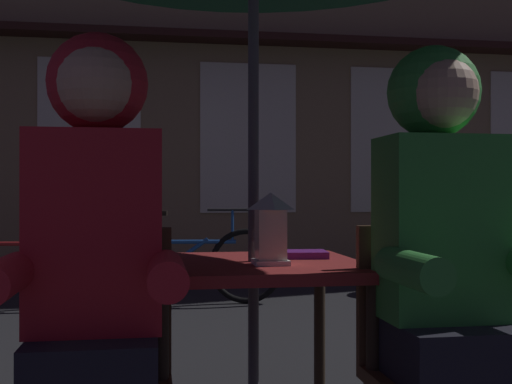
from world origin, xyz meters
TOP-DOWN VIEW (x-y plane):
  - cafe_table at (0.00, 0.00)m, footprint 0.72×0.72m
  - lantern at (0.04, -0.11)m, footprint 0.11×0.11m
  - chair_left at (-0.48, -0.37)m, footprint 0.40×0.40m
  - chair_right at (0.48, -0.37)m, footprint 0.40×0.40m
  - person_left_hooded at (-0.48, -0.43)m, footprint 0.45×0.56m
  - person_right_hooded at (0.48, -0.43)m, footprint 0.45×0.56m
  - shopfront_building at (0.74, 5.40)m, footprint 10.00×0.93m
  - bicycle_second at (-1.46, 3.52)m, footprint 1.68×0.23m
  - bicycle_third at (-0.04, 3.51)m, footprint 1.67×0.26m
  - book at (0.18, 0.10)m, footprint 0.21×0.16m
  - potted_plant at (2.46, 3.89)m, footprint 0.60×0.60m

SIDE VIEW (x-z plane):
  - bicycle_second at x=-1.46m, z-range -0.07..0.77m
  - bicycle_third at x=-0.04m, z-range -0.07..0.77m
  - chair_left at x=-0.48m, z-range 0.05..0.92m
  - chair_right at x=0.48m, z-range 0.05..0.92m
  - potted_plant at x=2.46m, z-range 0.08..1.00m
  - cafe_table at x=0.00m, z-range 0.27..1.01m
  - book at x=0.18m, z-range 0.74..0.76m
  - person_left_hooded at x=-0.48m, z-range 0.15..1.55m
  - person_right_hooded at x=0.48m, z-range 0.15..1.55m
  - lantern at x=0.04m, z-range 0.75..0.98m
  - shopfront_building at x=0.74m, z-range -0.01..6.19m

